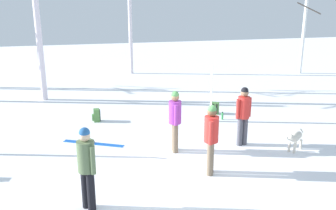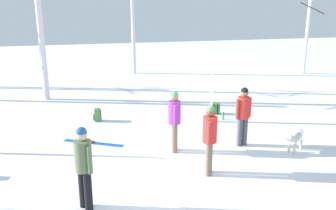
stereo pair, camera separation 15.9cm
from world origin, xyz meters
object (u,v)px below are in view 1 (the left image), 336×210
Objects in this scene: person_0 at (211,135)px; person_2 at (243,112)px; ski_pair_planted_1 at (211,94)px; ski_pair_lying_0 at (93,143)px; backpack_2 at (96,115)px; birch_tree_4 at (130,3)px; birch_tree_3 at (36,10)px; dog at (295,138)px; birch_tree_5 at (305,19)px; water_bottle_0 at (222,116)px; person_1 at (175,117)px; backpack_1 at (215,108)px; person_3 at (86,163)px.

person_2 is (1.58, 1.45, 0.00)m from person_0.
ski_pair_planted_1 reaches higher than ski_pair_lying_0.
backpack_2 is 9.70m from birch_tree_4.
ski_pair_planted_1 is 0.28× the size of birch_tree_3.
birch_tree_3 is at bearing 116.58° from person_0.
person_2 is 1.56m from dog.
person_0 is 14.74m from birch_tree_5.
water_bottle_0 is 10.36m from birch_tree_4.
ski_pair_planted_1 is 4.04m from backpack_2.
person_1 is 12.16m from birch_tree_4.
person_2 is 3.16m from backpack_1.
backpack_1 is (4.60, 1.78, 0.20)m from ski_pair_lying_0.
ski_pair_planted_1 is 0.25× the size of birch_tree_4.
birch_tree_4 is (-1.11, 11.83, 3.00)m from person_2.
person_0 is 13.62m from birch_tree_4.
person_2 is at bearing -50.15° from birch_tree_3.
person_1 is 0.27× the size of birch_tree_5.
backpack_2 is (-5.08, 4.12, -0.17)m from dog.
person_3 is (-4.49, -2.23, 0.00)m from person_2.
birch_tree_5 reaches higher than person_1.
backpack_2 is at bearing 139.39° from person_2.
person_0 is at bearing -114.44° from backpack_1.
dog is 6.54m from backpack_2.
backpack_1 is at bearing 46.78° from person_3.
birch_tree_4 is (4.65, 4.93, 0.28)m from birch_tree_3.
backpack_2 is at bearing -154.62° from birch_tree_5.
birch_tree_5 reaches higher than person_2.
backpack_1 is at bearing -79.92° from birch_tree_4.
person_3 is 3.90× the size of backpack_1.
ski_pair_lying_0 is 15.18m from birch_tree_5.
ski_pair_lying_0 is 4.94m from backpack_1.
ski_pair_planted_1 reaches higher than dog.
birch_tree_3 reaches higher than backpack_1.
birch_tree_5 is (8.00, 6.83, 2.97)m from water_bottle_0.
backpack_1 is at bearing 21.14° from ski_pair_lying_0.
person_3 is (-2.91, -0.78, 0.00)m from person_0.
backpack_1 is (0.45, 3.03, -0.77)m from person_2.
person_2 is 4.44m from ski_pair_lying_0.
birch_tree_4 reaches higher than backpack_1.
person_2 is 6.23× the size of water_bottle_0.
backpack_2 is 4.42m from water_bottle_0.
person_0 and person_2 have the same top height.
ski_pair_lying_0 is (0.34, 3.48, -0.97)m from person_3.
birch_tree_4 is at bearing 46.68° from birch_tree_3.
person_3 is 0.22× the size of birch_tree_4.
birch_tree_4 reaches higher than dog.
ski_pair_lying_0 is at bearing -106.04° from birch_tree_4.
person_0 is 0.24× the size of birch_tree_3.
birch_tree_5 reaches higher than ski_pair_planted_1.
birch_tree_3 is (-6.19, 4.57, 3.57)m from water_bottle_0.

